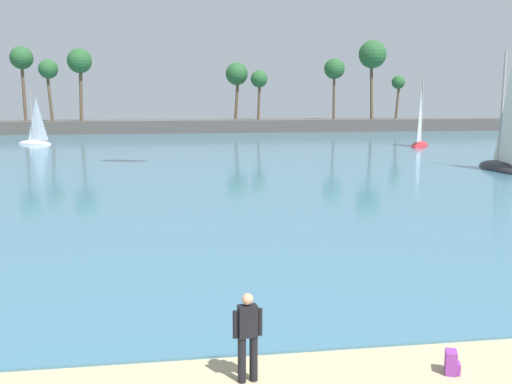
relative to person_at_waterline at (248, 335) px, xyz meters
name	(u,v)px	position (x,y,z in m)	size (l,w,h in m)	color
sea	(195,141)	(1.50, 57.29, -0.86)	(220.00, 112.57, 0.06)	teal
palm_headland	(170,111)	(-1.24, 73.57, 2.17)	(113.28, 6.00, 13.19)	#514C47
person_at_waterline	(248,335)	(0.00, 0.00, 0.00)	(0.55, 0.24, 1.67)	black
backpack_by_trailer	(452,363)	(3.80, -0.26, -0.69)	(0.35, 0.35, 0.44)	purple
sailboat_near_shore	(35,139)	(-15.61, 55.01, -0.28)	(4.32, 3.15, 6.14)	white
sailboat_mid_bay	(501,159)	(21.39, 27.14, -0.05)	(2.68, 6.21, 8.72)	black
sailboat_toward_headland	(420,140)	(24.03, 46.27, -0.16)	(4.06, 5.17, 7.46)	red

